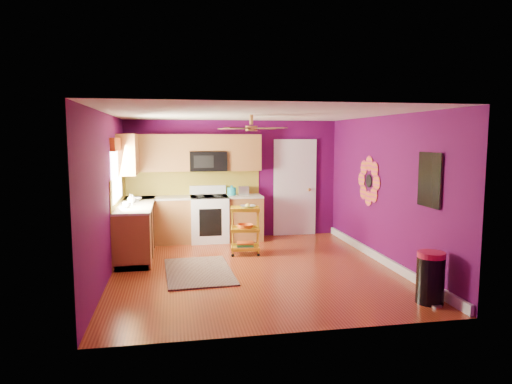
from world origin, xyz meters
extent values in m
plane|color=maroon|center=(0.00, 0.00, 0.00)|extent=(5.00, 5.00, 0.00)
cube|color=#510948|center=(0.00, 2.50, 1.25)|extent=(4.50, 0.04, 2.50)
cube|color=#510948|center=(0.00, -2.50, 1.25)|extent=(4.50, 0.04, 2.50)
cube|color=#510948|center=(-2.25, 0.00, 1.25)|extent=(0.04, 5.00, 2.50)
cube|color=#510948|center=(2.25, 0.00, 1.25)|extent=(0.04, 5.00, 2.50)
cube|color=silver|center=(0.00, 0.00, 2.50)|extent=(4.50, 5.00, 0.04)
cube|color=white|center=(2.22, 0.00, 0.07)|extent=(0.05, 4.90, 0.14)
cube|color=brown|center=(-1.95, 1.35, 0.45)|extent=(0.60, 2.30, 0.90)
cube|color=brown|center=(-0.85, 2.20, 0.45)|extent=(2.80, 0.60, 0.90)
cube|color=beige|center=(-1.95, 1.35, 0.92)|extent=(0.63, 2.30, 0.04)
cube|color=beige|center=(-0.85, 2.20, 0.92)|extent=(2.80, 0.63, 0.04)
cube|color=black|center=(-1.95, 1.35, 0.05)|extent=(0.54, 2.30, 0.10)
cube|color=black|center=(-0.85, 2.20, 0.05)|extent=(2.80, 0.54, 0.10)
cube|color=white|center=(-0.55, 2.17, 0.46)|extent=(0.76, 0.66, 0.92)
cube|color=black|center=(-0.55, 2.17, 0.93)|extent=(0.76, 0.62, 0.03)
cube|color=white|center=(-0.55, 2.45, 1.04)|extent=(0.76, 0.06, 0.18)
cube|color=black|center=(-0.55, 1.84, 0.45)|extent=(0.45, 0.02, 0.55)
cube|color=brown|center=(-1.59, 2.33, 1.83)|extent=(1.32, 0.33, 0.75)
cube|color=brown|center=(0.19, 2.33, 1.83)|extent=(0.72, 0.33, 0.75)
cube|color=brown|center=(-0.55, 2.33, 2.03)|extent=(0.76, 0.33, 0.34)
cube|color=brown|center=(-2.08, 1.85, 1.83)|extent=(0.33, 1.30, 0.75)
cube|color=black|center=(-0.55, 2.30, 1.65)|extent=(0.76, 0.38, 0.40)
cube|color=olive|center=(-0.85, 2.49, 1.20)|extent=(2.80, 0.01, 0.51)
cube|color=olive|center=(-2.24, 1.35, 1.20)|extent=(0.01, 2.30, 0.51)
cube|color=white|center=(-2.23, 1.05, 1.55)|extent=(0.03, 1.20, 1.00)
cube|color=#CB5012|center=(-2.20, 1.05, 2.02)|extent=(0.08, 1.35, 0.22)
cube|color=white|center=(1.35, 2.48, 1.02)|extent=(0.85, 0.04, 2.05)
cube|color=white|center=(1.35, 2.46, 1.02)|extent=(0.95, 0.02, 2.15)
sphere|color=#BF8C3F|center=(1.67, 2.42, 1.00)|extent=(0.07, 0.07, 0.07)
cylinder|color=black|center=(2.23, 0.60, 1.35)|extent=(0.01, 0.24, 0.24)
cube|color=teal|center=(2.23, -1.40, 1.55)|extent=(0.03, 0.52, 0.72)
cube|color=black|center=(2.21, -1.40, 1.55)|extent=(0.01, 0.56, 0.76)
cylinder|color=#BF8C3F|center=(0.00, 0.20, 2.42)|extent=(0.06, 0.06, 0.16)
cylinder|color=#BF8C3F|center=(0.00, 0.20, 2.28)|extent=(0.20, 0.20, 0.08)
cube|color=#4C2D19|center=(0.27, 0.47, 2.28)|extent=(0.47, 0.47, 0.01)
cube|color=#4C2D19|center=(-0.27, 0.47, 2.28)|extent=(0.47, 0.47, 0.01)
cube|color=#4C2D19|center=(-0.27, -0.07, 2.28)|extent=(0.47, 0.47, 0.01)
cube|color=#4C2D19|center=(0.27, -0.07, 2.28)|extent=(0.47, 0.47, 0.01)
cube|color=black|center=(-0.89, -0.02, 0.01)|extent=(1.10, 1.72, 0.02)
cylinder|color=yellow|center=(-0.24, 0.82, 0.44)|extent=(0.02, 0.02, 0.81)
cylinder|color=yellow|center=(0.22, 0.77, 0.44)|extent=(0.02, 0.02, 0.81)
cylinder|color=yellow|center=(-0.20, 1.14, 0.44)|extent=(0.02, 0.02, 0.81)
cylinder|color=yellow|center=(0.26, 1.09, 0.44)|extent=(0.02, 0.02, 0.81)
sphere|color=black|center=(-0.24, 0.82, 0.03)|extent=(0.06, 0.06, 0.06)
sphere|color=black|center=(0.22, 0.77, 0.03)|extent=(0.06, 0.06, 0.06)
sphere|color=black|center=(-0.20, 1.14, 0.03)|extent=(0.06, 0.06, 0.06)
sphere|color=black|center=(0.26, 1.09, 0.03)|extent=(0.06, 0.06, 0.06)
cube|color=yellow|center=(0.01, 0.95, 0.83)|extent=(0.56, 0.44, 0.03)
cube|color=yellow|center=(0.01, 0.95, 0.46)|extent=(0.56, 0.44, 0.03)
cube|color=yellow|center=(0.01, 0.95, 0.11)|extent=(0.56, 0.44, 0.03)
imported|color=beige|center=(0.06, 0.95, 0.87)|extent=(0.32, 0.32, 0.07)
sphere|color=yellow|center=(0.06, 0.95, 0.90)|extent=(0.09, 0.09, 0.09)
imported|color=#CB5012|center=(0.01, 0.95, 0.52)|extent=(0.33, 0.33, 0.09)
cube|color=navy|center=(0.01, 0.95, 0.15)|extent=(0.33, 0.26, 0.04)
cube|color=#267233|center=(0.01, 0.95, 0.18)|extent=(0.33, 0.26, 0.03)
cube|color=#CB5012|center=(0.01, 0.95, 0.21)|extent=(0.33, 0.26, 0.03)
cylinder|color=black|center=(1.97, -1.93, 0.30)|extent=(0.45, 0.45, 0.60)
cylinder|color=#BF1B3E|center=(1.97, -1.93, 0.64)|extent=(0.35, 0.35, 0.07)
cube|color=beige|center=(1.97, -2.10, 0.02)|extent=(0.13, 0.10, 0.03)
cylinder|color=#169DAA|center=(-0.07, 2.25, 1.02)|extent=(0.18, 0.18, 0.16)
sphere|color=#169DAA|center=(-0.07, 2.25, 1.12)|extent=(0.06, 0.06, 0.06)
cube|color=beige|center=(0.18, 2.28, 1.03)|extent=(0.22, 0.15, 0.18)
imported|color=#EA3F72|center=(-2.02, 1.15, 1.04)|extent=(0.09, 0.09, 0.19)
imported|color=white|center=(-2.01, 1.47, 1.02)|extent=(0.12, 0.12, 0.15)
imported|color=white|center=(-1.98, 1.70, 0.97)|extent=(0.26, 0.26, 0.06)
imported|color=white|center=(-2.05, 0.81, 0.99)|extent=(0.13, 0.13, 0.11)
camera|label=1|loc=(-1.26, -7.13, 2.12)|focal=32.00mm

